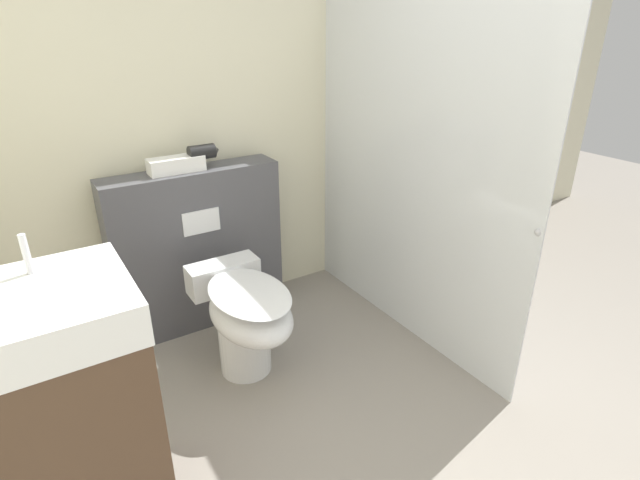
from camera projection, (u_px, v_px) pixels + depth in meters
name	position (u px, v px, depth m)	size (l,w,h in m)	color
wall_back	(217.00, 117.00, 3.03)	(8.00, 0.06, 2.50)	beige
partition_panel	(198.00, 249.00, 3.07)	(1.03, 0.23, 1.01)	#4C4C51
shower_glass	(410.00, 176.00, 2.83)	(0.04, 1.75, 1.97)	silver
toilet	(245.00, 316.00, 2.64)	(0.40, 0.72, 0.56)	white
sink_vanity	(70.00, 419.00, 1.75)	(0.55, 0.53, 1.18)	#473323
hair_drier	(203.00, 152.00, 2.85)	(0.18, 0.08, 0.14)	black
folded_towel	(176.00, 165.00, 2.80)	(0.31, 0.12, 0.09)	white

